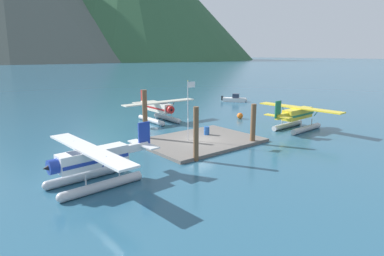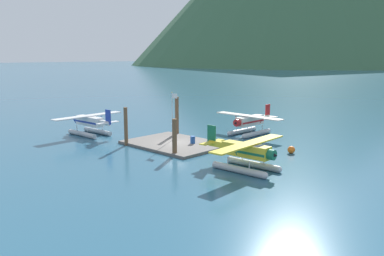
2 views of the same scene
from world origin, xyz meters
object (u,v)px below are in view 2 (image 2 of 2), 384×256
(mooring_buoy, at_px, (291,150))
(seaplane_white_port_aft, at_px, (89,124))
(seaplane_cream_bow_right, at_px, (250,123))
(fuel_drum, at_px, (193,140))
(seaplane_yellow_stbd_aft, at_px, (246,154))
(flagpole, at_px, (173,111))

(mooring_buoy, relative_size, seaplane_white_port_aft, 0.08)
(seaplane_cream_bow_right, bearing_deg, fuel_drum, -94.34)
(seaplane_white_port_aft, bearing_deg, seaplane_yellow_stbd_aft, 2.09)
(seaplane_cream_bow_right, bearing_deg, mooring_buoy, -29.89)
(mooring_buoy, xyz_separation_m, seaplane_cream_bow_right, (-9.73, 5.59, 1.16))
(fuel_drum, bearing_deg, seaplane_yellow_stbd_aft, -20.24)
(mooring_buoy, relative_size, seaplane_cream_bow_right, 0.08)
(flagpole, distance_m, mooring_buoy, 14.87)
(flagpole, height_order, seaplane_yellow_stbd_aft, flagpole)
(fuel_drum, xyz_separation_m, seaplane_white_port_aft, (-14.78, -4.93, 0.84))
(fuel_drum, height_order, seaplane_cream_bow_right, seaplane_cream_bow_right)
(seaplane_yellow_stbd_aft, height_order, seaplane_cream_bow_right, same)
(flagpole, height_order, seaplane_cream_bow_right, flagpole)
(seaplane_yellow_stbd_aft, bearing_deg, seaplane_white_port_aft, -177.91)
(fuel_drum, relative_size, mooring_buoy, 1.06)
(flagpole, xyz_separation_m, mooring_buoy, (13.40, 5.35, -3.63))
(seaplane_white_port_aft, bearing_deg, fuel_drum, 18.46)
(flagpole, bearing_deg, mooring_buoy, 21.76)
(flagpole, bearing_deg, fuel_drum, 10.29)
(flagpole, distance_m, seaplane_cream_bow_right, 11.80)
(fuel_drum, relative_size, seaplane_white_port_aft, 0.08)
(seaplane_white_port_aft, xyz_separation_m, seaplane_cream_bow_right, (15.57, 15.35, 0.00))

